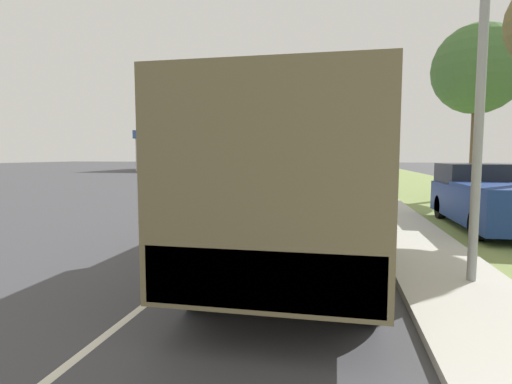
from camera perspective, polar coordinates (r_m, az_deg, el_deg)
ground_plane at (r=38.00m, az=7.48°, el=2.02°), size 180.00×180.00×0.00m
lane_centre_stripe at (r=38.00m, az=7.48°, el=2.02°), size 0.12×120.00×0.00m
sidewalk_right at (r=37.95m, az=14.28°, el=1.99°), size 1.80×120.00×0.12m
grass_strip_right at (r=38.42m, az=20.85°, el=1.77°), size 7.00×120.00×0.02m
military_truck at (r=7.55m, az=5.97°, el=2.10°), size 2.52×7.81×3.02m
car_nearest_ahead at (r=18.35m, az=7.79°, el=0.82°), size 1.89×4.29×1.57m
car_second_ahead at (r=28.15m, az=1.61°, el=2.31°), size 1.88×4.14×1.47m
car_third_ahead at (r=35.84m, az=3.93°, el=2.95°), size 1.87×4.61×1.51m
pickup_truck at (r=13.31m, az=30.07°, el=-0.68°), size 1.95×5.39×1.82m
tree_far_right at (r=23.07m, az=29.15°, el=15.02°), size 4.33×4.33×8.46m
building_distant at (r=59.65m, az=-8.49°, el=5.82°), size 13.05×13.52×5.48m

